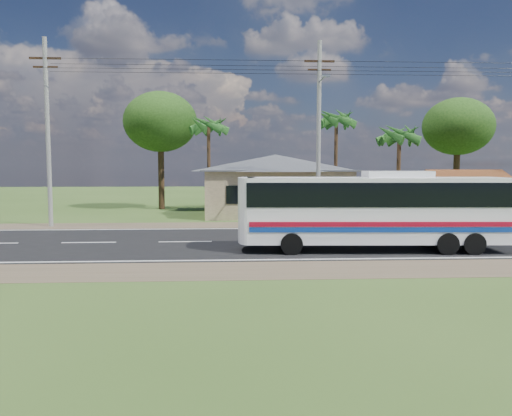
{
  "coord_description": "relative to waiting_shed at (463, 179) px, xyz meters",
  "views": [
    {
      "loc": [
        -2.4,
        -23.55,
        3.67
      ],
      "look_at": [
        -1.08,
        1.0,
        1.52
      ],
      "focal_mm": 35.0,
      "sensor_mm": 36.0,
      "label": 1
    }
  ],
  "objects": [
    {
      "name": "ground",
      "position": [
        -13.0,
        -8.5,
        -2.73
      ],
      "size": [
        120.0,
        120.0,
        0.0
      ],
      "primitive_type": "plane",
      "color": "#2F491A",
      "rests_on": "ground"
    },
    {
      "name": "road",
      "position": [
        -13.0,
        -8.5,
        -2.72
      ],
      "size": [
        120.0,
        16.0,
        0.03
      ],
      "color": "black",
      "rests_on": "ground"
    },
    {
      "name": "house",
      "position": [
        -12.0,
        4.5,
        -0.09
      ],
      "size": [
        12.4,
        10.0,
        5.0
      ],
      "color": "#C9B086",
      "rests_on": "ground"
    },
    {
      "name": "waiting_shed",
      "position": [
        0.0,
        0.0,
        0.0
      ],
      "size": [
        5.2,
        4.48,
        3.35
      ],
      "color": "#382114",
      "rests_on": "ground"
    },
    {
      "name": "concrete_barrier",
      "position": [
        -1.0,
        -2.9,
        -2.28
      ],
      "size": [
        7.0,
        0.3,
        0.9
      ],
      "primitive_type": "cube",
      "color": "#9E9E99",
      "rests_on": "ground"
    },
    {
      "name": "utility_poles",
      "position": [
        -10.33,
        -2.01,
        3.04
      ],
      "size": [
        32.8,
        2.22,
        11.0
      ],
      "color": "#9E9E99",
      "rests_on": "ground"
    },
    {
      "name": "palm_near",
      "position": [
        -3.5,
        2.5,
        2.98
      ],
      "size": [
        2.8,
        2.8,
        6.7
      ],
      "color": "#47301E",
      "rests_on": "ground"
    },
    {
      "name": "palm_mid",
      "position": [
        -7.0,
        7.0,
        4.43
      ],
      "size": [
        2.8,
        2.8,
        8.2
      ],
      "color": "#47301E",
      "rests_on": "ground"
    },
    {
      "name": "palm_far",
      "position": [
        -17.0,
        7.5,
        3.95
      ],
      "size": [
        2.8,
        2.8,
        7.7
      ],
      "color": "#47301E",
      "rests_on": "ground"
    },
    {
      "name": "tree_behind_house",
      "position": [
        -21.0,
        9.5,
        4.39
      ],
      "size": [
        6.0,
        6.0,
        9.61
      ],
      "color": "#47301E",
      "rests_on": "ground"
    },
    {
      "name": "tree_behind_shed",
      "position": [
        3.0,
        7.5,
        3.95
      ],
      "size": [
        5.6,
        5.6,
        9.02
      ],
      "color": "#47301E",
      "rests_on": "ground"
    },
    {
      "name": "coach_bus",
      "position": [
        -9.2,
        -11.25,
        -0.79
      ],
      "size": [
        11.05,
        2.86,
        3.4
      ],
      "rotation": [
        0.0,
        0.0,
        -0.05
      ],
      "color": "white",
      "rests_on": "ground"
    },
    {
      "name": "motorcycle",
      "position": [
        -6.82,
        -1.32,
        -2.31
      ],
      "size": [
        1.68,
        1.06,
        0.83
      ],
      "primitive_type": "imported",
      "rotation": [
        0.0,
        0.0,
        1.23
      ],
      "color": "black",
      "rests_on": "ground"
    },
    {
      "name": "person",
      "position": [
        -3.23,
        -3.44,
        -1.86
      ],
      "size": [
        0.68,
        0.49,
        1.74
      ],
      "primitive_type": "imported",
      "rotation": [
        0.0,
        0.0,
        3.27
      ],
      "color": "#1B4097",
      "rests_on": "ground"
    }
  ]
}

